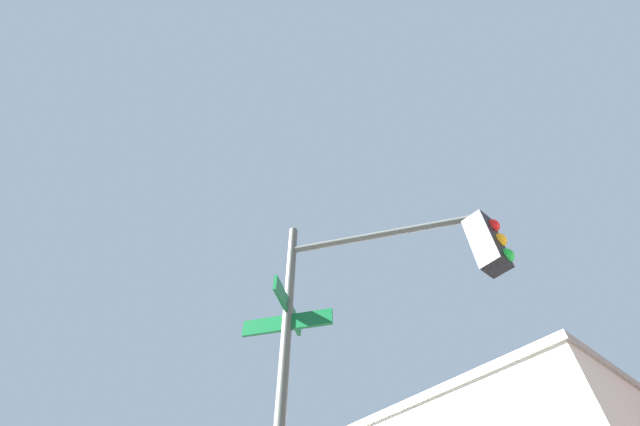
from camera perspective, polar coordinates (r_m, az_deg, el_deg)
name	(u,v)px	position (r m, az deg, el deg)	size (l,w,h in m)	color
traffic_signal_near	(385,313)	(4.67, 9.24, -13.88)	(2.68, 2.04, 5.51)	#474C47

